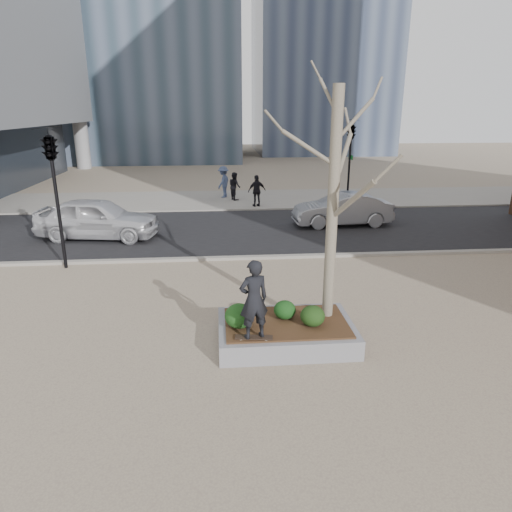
{
  "coord_description": "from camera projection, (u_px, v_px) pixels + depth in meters",
  "views": [
    {
      "loc": [
        -0.46,
        -9.11,
        5.01
      ],
      "look_at": [
        0.5,
        2.0,
        1.4
      ],
      "focal_mm": 32.0,
      "sensor_mm": 36.0,
      "label": 1
    }
  ],
  "objects": [
    {
      "name": "ground",
      "position": [
        241.0,
        343.0,
        10.22
      ],
      "size": [
        120.0,
        120.0,
        0.0
      ],
      "primitive_type": "plane",
      "color": "gray",
      "rests_on": "ground"
    },
    {
      "name": "street",
      "position": [
        229.0,
        230.0,
        19.69
      ],
      "size": [
        60.0,
        8.0,
        0.02
      ],
      "primitive_type": "cube",
      "color": "black",
      "rests_on": "ground"
    },
    {
      "name": "far_sidewalk",
      "position": [
        225.0,
        200.0,
        26.33
      ],
      "size": [
        60.0,
        6.0,
        0.02
      ],
      "primitive_type": "cube",
      "color": "gray",
      "rests_on": "ground"
    },
    {
      "name": "planter",
      "position": [
        286.0,
        332.0,
        10.23
      ],
      "size": [
        3.0,
        2.0,
        0.45
      ],
      "primitive_type": "cube",
      "color": "gray",
      "rests_on": "ground"
    },
    {
      "name": "planter_mulch",
      "position": [
        286.0,
        323.0,
        10.15
      ],
      "size": [
        2.7,
        1.7,
        0.04
      ],
      "primitive_type": "cube",
      "color": "#382314",
      "rests_on": "planter"
    },
    {
      "name": "sycamore_tree",
      "position": [
        335.0,
        170.0,
        9.5
      ],
      "size": [
        2.8,
        2.8,
        6.6
      ],
      "primitive_type": null,
      "color": "gray",
      "rests_on": "planter_mulch"
    },
    {
      "name": "shrub_left",
      "position": [
        239.0,
        316.0,
        9.82
      ],
      "size": [
        0.63,
        0.63,
        0.53
      ],
      "primitive_type": "ellipsoid",
      "color": "#183F14",
      "rests_on": "planter_mulch"
    },
    {
      "name": "shrub_middle",
      "position": [
        285.0,
        310.0,
        10.25
      ],
      "size": [
        0.5,
        0.5,
        0.42
      ],
      "primitive_type": "ellipsoid",
      "color": "black",
      "rests_on": "planter_mulch"
    },
    {
      "name": "shrub_right",
      "position": [
        313.0,
        316.0,
        9.9
      ],
      "size": [
        0.54,
        0.54,
        0.46
      ],
      "primitive_type": "ellipsoid",
      "color": "black",
      "rests_on": "planter_mulch"
    },
    {
      "name": "skateboard",
      "position": [
        254.0,
        338.0,
        9.42
      ],
      "size": [
        0.8,
        0.3,
        0.08
      ],
      "primitive_type": null,
      "rotation": [
        0.0,
        0.0,
        -0.13
      ],
      "color": "black",
      "rests_on": "planter"
    },
    {
      "name": "skateboarder",
      "position": [
        254.0,
        299.0,
        9.15
      ],
      "size": [
        0.7,
        0.55,
        1.67
      ],
      "primitive_type": "imported",
      "rotation": [
        0.0,
        0.0,
        3.42
      ],
      "color": "black",
      "rests_on": "skateboard"
    },
    {
      "name": "police_car",
      "position": [
        97.0,
        218.0,
        18.22
      ],
      "size": [
        5.04,
        2.65,
        1.64
      ],
      "primitive_type": "imported",
      "rotation": [
        0.0,
        0.0,
        1.42
      ],
      "color": "silver",
      "rests_on": "street"
    },
    {
      "name": "car_silver",
      "position": [
        342.0,
        209.0,
        20.3
      ],
      "size": [
        4.38,
        1.67,
        1.43
      ],
      "primitive_type": "imported",
      "rotation": [
        0.0,
        0.0,
        4.75
      ],
      "color": "gray",
      "rests_on": "street"
    },
    {
      "name": "pedestrian_a",
      "position": [
        235.0,
        186.0,
        25.99
      ],
      "size": [
        0.83,
        0.93,
        1.57
      ],
      "primitive_type": "imported",
      "rotation": [
        0.0,
        0.0,
        1.94
      ],
      "color": "black",
      "rests_on": "far_sidewalk"
    },
    {
      "name": "pedestrian_b",
      "position": [
        223.0,
        182.0,
        26.69
      ],
      "size": [
        1.1,
        1.35,
        1.81
      ],
      "primitive_type": "imported",
      "rotation": [
        0.0,
        0.0,
        4.28
      ],
      "color": "#3E4C6F",
      "rests_on": "far_sidewalk"
    },
    {
      "name": "pedestrian_c",
      "position": [
        257.0,
        191.0,
        24.21
      ],
      "size": [
        1.05,
        0.66,
        1.67
      ],
      "primitive_type": "imported",
      "rotation": [
        0.0,
        0.0,
        3.42
      ],
      "color": "black",
      "rests_on": "far_sidewalk"
    },
    {
      "name": "traffic_light_near",
      "position": [
        57.0,
        200.0,
        14.39
      ],
      "size": [
        0.6,
        2.48,
        4.5
      ],
      "primitive_type": null,
      "color": "black",
      "rests_on": "ground"
    },
    {
      "name": "traffic_light_far",
      "position": [
        349.0,
        164.0,
        23.89
      ],
      "size": [
        0.6,
        2.48,
        4.5
      ],
      "primitive_type": null,
      "color": "black",
      "rests_on": "ground"
    }
  ]
}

